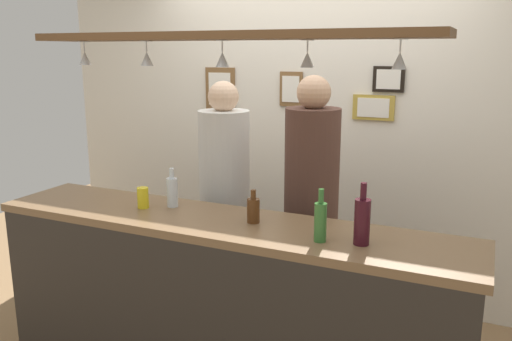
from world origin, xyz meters
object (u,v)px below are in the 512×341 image
person_right_brown_shirt (311,188)px  drink_can (143,198)px  picture_frame_lower_pair (373,108)px  picture_frame_upper_small (389,79)px  bottle_beer_brown_stubby (253,210)px  picture_frame_crest (291,89)px  person_middle_white_patterned_shirt (225,183)px  bottle_beer_green_import (320,221)px  bottle_wine_dark_red (362,220)px  bottle_soda_clear (172,191)px  picture_frame_caricature (220,89)px

person_right_brown_shirt → drink_can: size_ratio=14.47×
picture_frame_lower_pair → picture_frame_upper_small: size_ratio=1.36×
bottle_beer_brown_stubby → picture_frame_crest: picture_frame_crest is taller
picture_frame_lower_pair → person_middle_white_patterned_shirt: bearing=-136.7°
person_middle_white_patterned_shirt → bottle_beer_green_import: (0.90, -0.73, 0.08)m
bottle_wine_dark_red → bottle_beer_brown_stubby: size_ratio=1.67×
bottle_soda_clear → bottle_beer_brown_stubby: bottle_soda_clear is taller
bottle_soda_clear → drink_can: 0.17m
picture_frame_crest → picture_frame_caricature: 0.61m
person_middle_white_patterned_shirt → picture_frame_crest: 0.98m
bottle_beer_brown_stubby → picture_frame_upper_small: size_ratio=0.82×
bottle_beer_brown_stubby → drink_can: size_ratio=1.48×
bottle_soda_clear → picture_frame_caricature: 1.44m
bottle_beer_brown_stubby → picture_frame_crest: 1.50m
bottle_wine_dark_red → picture_frame_upper_small: size_ratio=1.36×
person_right_brown_shirt → bottle_soda_clear: person_right_brown_shirt is taller
bottle_soda_clear → picture_frame_crest: picture_frame_crest is taller
bottle_beer_brown_stubby → bottle_beer_green_import: (0.41, -0.12, 0.03)m
person_middle_white_patterned_shirt → picture_frame_crest: picture_frame_crest is taller
drink_can → bottle_wine_dark_red: bearing=-2.5°
bottle_soda_clear → bottle_beer_brown_stubby: size_ratio=1.28×
bottle_beer_brown_stubby → bottle_beer_green_import: 0.43m
picture_frame_upper_small → picture_frame_caricature: 1.35m
picture_frame_lower_pair → bottle_beer_brown_stubby: bearing=-103.2°
bottle_soda_clear → picture_frame_upper_small: bearing=53.3°
drink_can → picture_frame_crest: bearing=74.7°
picture_frame_caricature → picture_frame_crest: bearing=0.0°
drink_can → picture_frame_lower_pair: (1.01, 1.39, 0.43)m
person_middle_white_patterned_shirt → picture_frame_caricature: picture_frame_caricature is taller
bottle_wine_dark_red → picture_frame_lower_pair: picture_frame_lower_pair is taller
drink_can → picture_frame_crest: picture_frame_crest is taller
bottle_wine_dark_red → bottle_beer_brown_stubby: bottle_wine_dark_red is taller
bottle_beer_green_import → picture_frame_lower_pair: size_ratio=0.87×
picture_frame_crest → picture_frame_caricature: (-0.61, 0.00, -0.02)m
bottle_beer_green_import → drink_can: size_ratio=2.13×
picture_frame_upper_small → bottle_beer_green_import: bearing=-90.3°
bottle_beer_green_import → picture_frame_crest: size_ratio=1.00×
drink_can → picture_frame_upper_small: 1.89m
picture_frame_crest → person_right_brown_shirt: bearing=-60.4°
person_middle_white_patterned_shirt → bottle_soda_clear: 0.54m
person_middle_white_patterned_shirt → person_right_brown_shirt: person_right_brown_shirt is taller
bottle_soda_clear → bottle_beer_brown_stubby: bearing=-7.1°
bottle_soda_clear → picture_frame_crest: bearing=79.6°
person_right_brown_shirt → bottle_wine_dark_red: (0.48, -0.69, 0.06)m
bottle_soda_clear → picture_frame_caricature: picture_frame_caricature is taller
person_middle_white_patterned_shirt → drink_can: (-0.20, -0.63, 0.04)m
person_right_brown_shirt → picture_frame_crest: bearing=119.6°
picture_frame_lower_pair → picture_frame_caricature: picture_frame_caricature is taller
bottle_beer_green_import → picture_frame_upper_small: 1.61m
bottle_wine_dark_red → drink_can: bottle_wine_dark_red is taller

